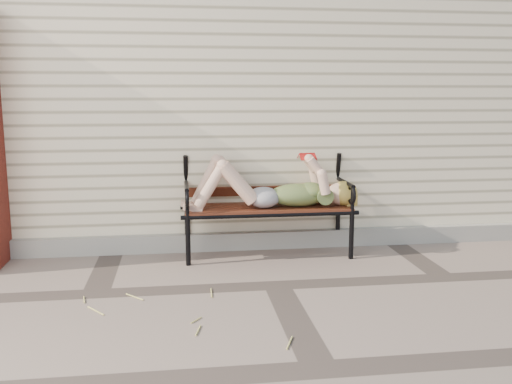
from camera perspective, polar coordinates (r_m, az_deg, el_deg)
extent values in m
plane|color=#7D6A60|center=(4.09, 2.13, -9.30)|extent=(80.00, 80.00, 0.00)
cube|color=#F5E6C0|center=(6.83, -2.20, 11.25)|extent=(8.00, 4.00, 3.00)
cube|color=gray|center=(4.98, 0.21, -4.83)|extent=(8.00, 0.10, 0.15)
cylinder|color=black|center=(4.51, -6.82, -4.83)|extent=(0.04, 0.04, 0.40)
cylinder|color=black|center=(4.90, -6.91, -3.64)|extent=(0.04, 0.04, 0.40)
cylinder|color=black|center=(4.71, 9.52, -4.24)|extent=(0.04, 0.04, 0.40)
cylinder|color=black|center=(5.09, 8.18, -3.15)|extent=(0.04, 0.04, 0.40)
cube|color=#572816|center=(4.71, 1.16, -1.60)|extent=(1.36, 0.44, 0.03)
cylinder|color=black|center=(4.52, 1.55, -2.33)|extent=(1.43, 0.04, 0.04)
cylinder|color=black|center=(4.91, 0.79, -1.34)|extent=(1.43, 0.04, 0.04)
torus|color=black|center=(4.94, 0.63, 4.18)|extent=(0.25, 0.03, 0.25)
ellipsoid|color=#08323E|center=(4.71, 4.22, -0.30)|extent=(0.48, 0.28, 0.19)
ellipsoid|color=#08323E|center=(4.73, 5.50, 0.11)|extent=(0.23, 0.27, 0.14)
ellipsoid|color=#9F9FA4|center=(4.66, 0.78, -0.55)|extent=(0.27, 0.30, 0.17)
sphere|color=#D0A08C|center=(4.80, 8.30, -0.20)|extent=(0.20, 0.20, 0.20)
ellipsoid|color=#D9B151|center=(4.81, 8.81, -0.13)|extent=(0.22, 0.23, 0.21)
cube|color=#A21412|center=(4.68, 5.13, 3.82)|extent=(0.13, 0.02, 0.02)
cube|color=beige|center=(4.64, 5.23, 3.48)|extent=(0.13, 0.08, 0.05)
cube|color=beige|center=(4.72, 5.03, 3.58)|extent=(0.13, 0.08, 0.05)
cube|color=#A21412|center=(4.64, 5.24, 3.52)|extent=(0.13, 0.08, 0.05)
cube|color=#A21412|center=(4.72, 5.02, 3.63)|extent=(0.13, 0.08, 0.05)
cylinder|color=#CDC264|center=(3.45, -11.76, -13.13)|extent=(0.10, 0.11, 0.01)
cylinder|color=#CDC264|center=(3.13, -22.34, -16.20)|extent=(0.14, 0.11, 0.01)
cylinder|color=#CDC264|center=(4.04, -9.24, -9.58)|extent=(0.06, 0.19, 0.01)
cylinder|color=#CDC264|center=(4.02, -15.06, -9.91)|extent=(0.05, 0.17, 0.01)
cylinder|color=#CDC264|center=(3.17, -21.66, -15.80)|extent=(0.13, 0.09, 0.01)
cylinder|color=#CDC264|center=(3.86, -8.93, -10.51)|extent=(0.18, 0.04, 0.01)
cylinder|color=#CDC264|center=(2.90, -7.25, -17.66)|extent=(0.13, 0.04, 0.01)
cylinder|color=#CDC264|center=(3.61, -14.42, -12.21)|extent=(0.04, 0.14, 0.01)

